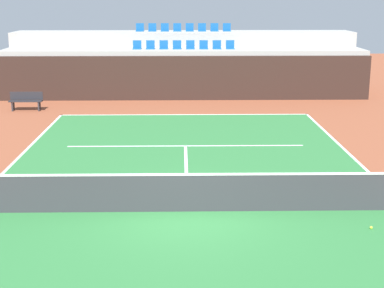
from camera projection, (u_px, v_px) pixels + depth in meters
The scene contains 13 objects.
ground_plane at pixel (188, 212), 14.19m from camera, with size 80.00×80.00×0.00m, color brown.
court_surface at pixel (188, 212), 14.19m from camera, with size 11.00×24.00×0.01m, color #2D7238.
baseline_far at pixel (184, 115), 25.77m from camera, with size 11.00×0.10×0.00m, color white.
service_line_far at pixel (186, 146), 20.39m from camera, with size 8.26×0.10×0.00m, color white.
centre_service_line at pixel (186, 173), 17.29m from camera, with size 0.10×6.40×0.00m, color white.
back_wall at pixel (184, 78), 29.26m from camera, with size 18.77×0.30×2.21m, color black.
stands_tier_lower at pixel (184, 72), 30.54m from camera, with size 18.77×2.40×2.44m, color #9E9E99.
stands_tier_upper at pixel (184, 60), 32.77m from camera, with size 18.77×2.40×3.20m, color #9E9E99.
seating_row_lower at pixel (184, 46), 30.30m from camera, with size 5.30×0.44×0.44m.
seating_row_upper at pixel (183, 29), 32.44m from camera, with size 5.30×0.44×0.44m.
tennis_net at pixel (188, 192), 14.07m from camera, with size 11.08×0.08×1.07m.
player_bench at pixel (26, 100), 26.66m from camera, with size 1.50×0.40×0.85m.
tennis_ball_0 at pixel (371, 228), 13.12m from camera, with size 0.07×0.07×0.07m, color #CCE033.
Camera 1 is at (-0.15, -13.35, 5.11)m, focal length 54.43 mm.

